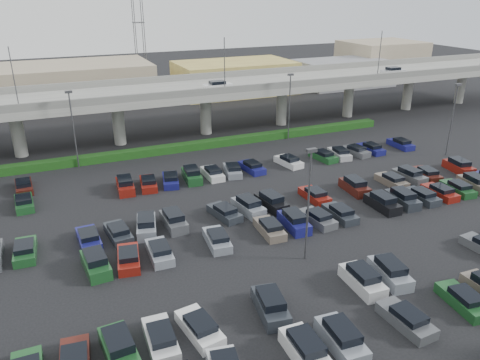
{
  "coord_description": "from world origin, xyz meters",
  "views": [
    {
      "loc": [
        -19.57,
        -38.48,
        22.27
      ],
      "look_at": [
        0.11,
        6.72,
        2.0
      ],
      "focal_mm": 35.0,
      "sensor_mm": 36.0,
      "label": 1
    }
  ],
  "objects": [
    {
      "name": "overpass",
      "position": [
        -0.22,
        31.99,
        6.97
      ],
      "size": [
        150.0,
        13.0,
        15.8
      ],
      "color": "gray",
      "rests_on": "ground"
    },
    {
      "name": "parked_cars",
      "position": [
        -0.3,
        -3.98,
        0.63
      ],
      "size": [
        62.99,
        41.65,
        1.67
      ],
      "color": "silver",
      "rests_on": "ground"
    },
    {
      "name": "ground",
      "position": [
        0.0,
        0.0,
        0.0
      ],
      "size": [
        280.0,
        280.0,
        0.0
      ],
      "primitive_type": "plane",
      "color": "black"
    },
    {
      "name": "distant_buildings",
      "position": [
        12.38,
        61.81,
        3.74
      ],
      "size": [
        138.0,
        24.0,
        9.0
      ],
      "color": "gray",
      "rests_on": "ground"
    },
    {
      "name": "light_poles",
      "position": [
        -4.13,
        2.0,
        6.24
      ],
      "size": [
        66.9,
        48.38,
        10.3
      ],
      "color": "#46464B",
      "rests_on": "ground"
    },
    {
      "name": "hedge",
      "position": [
        0.0,
        25.0,
        0.55
      ],
      "size": [
        66.0,
        1.6,
        1.1
      ],
      "primitive_type": "cube",
      "color": "#183C11",
      "rests_on": "ground"
    },
    {
      "name": "comm_tower",
      "position": [
        4.0,
        74.0,
        15.61
      ],
      "size": [
        2.4,
        2.4,
        30.0
      ],
      "color": "#46464B",
      "rests_on": "ground"
    }
  ]
}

